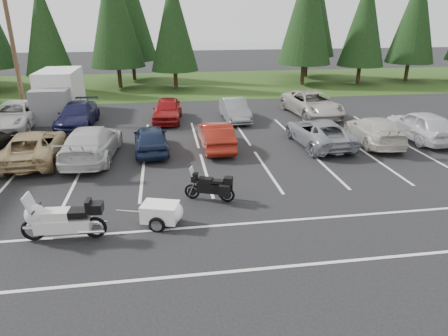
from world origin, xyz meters
TOP-DOWN VIEW (x-y plane):
  - ground at (0.00, 0.00)m, footprint 120.00×120.00m
  - grass_strip at (0.00, 24.00)m, footprint 80.00×16.00m
  - lake_water at (4.00, 55.00)m, footprint 70.00×50.00m
  - utility_pole at (-10.00, 12.00)m, footprint 1.60×0.26m
  - box_truck at (-8.00, 12.50)m, footprint 2.40×5.60m
  - stall_markings at (0.00, 2.00)m, footprint 32.00×16.00m
  - conifer_3 at (-10.50, 21.40)m, footprint 3.87×3.87m
  - conifer_4 at (-5.00, 22.90)m, footprint 4.80×4.80m
  - conifer_5 at (0.00, 21.60)m, footprint 4.14×4.14m
  - conifer_6 at (12.00, 22.10)m, footprint 4.93×4.93m
  - conifer_7 at (17.50, 21.80)m, footprint 4.27×4.27m
  - conifer_8 at (23.00, 22.60)m, footprint 4.53×4.53m
  - conifer_back_b at (-4.00, 27.50)m, footprint 4.97×4.97m
  - conifer_back_c at (14.00, 26.80)m, footprint 5.50×5.50m
  - car_near_2 at (-7.20, 3.80)m, footprint 2.67×5.24m
  - car_near_3 at (-4.59, 3.74)m, footprint 2.57×5.49m
  - car_near_4 at (-1.86, 4.31)m, footprint 1.85×4.09m
  - car_near_5 at (1.38, 4.37)m, footprint 1.49×4.16m
  - car_near_6 at (6.70, 4.10)m, footprint 2.58×5.07m
  - car_near_7 at (9.72, 4.02)m, footprint 2.38×4.92m
  - car_near_8 at (12.51, 4.20)m, footprint 1.96×4.71m
  - car_far_0 at (-10.01, 10.25)m, footprint 2.69×5.42m
  - car_far_1 at (-6.32, 9.69)m, footprint 2.17×4.93m
  - car_far_2 at (-0.95, 10.28)m, footprint 2.09×4.36m
  - car_far_3 at (3.30, 9.82)m, footprint 1.54×4.11m
  - car_far_4 at (8.62, 10.30)m, footprint 3.12×5.85m
  - touring_motorcycle at (-4.33, -3.61)m, footprint 2.86×1.03m
  - cargo_trailer at (-1.43, -3.15)m, footprint 1.86×1.38m
  - adventure_motorcycle at (0.34, -1.58)m, footprint 2.22×1.44m

SIDE VIEW (x-z plane):
  - ground at x=0.00m, z-range 0.00..0.00m
  - lake_water at x=4.00m, z-range -0.01..0.01m
  - stall_markings at x=0.00m, z-range 0.00..0.01m
  - grass_strip at x=0.00m, z-range 0.00..0.01m
  - cargo_trailer at x=-1.43m, z-range 0.00..0.77m
  - adventure_motorcycle at x=0.34m, z-range 0.00..1.28m
  - car_far_3 at x=3.30m, z-range 0.00..1.34m
  - car_near_4 at x=-1.86m, z-range 0.00..1.36m
  - car_near_5 at x=1.38m, z-range 0.00..1.37m
  - car_near_6 at x=6.70m, z-range 0.00..1.37m
  - car_near_7 at x=9.72m, z-range 0.00..1.38m
  - car_far_1 at x=-6.32m, z-range 0.00..1.41m
  - car_near_2 at x=-7.20m, z-range 0.00..1.42m
  - car_far_2 at x=-0.95m, z-range 0.00..1.44m
  - car_far_0 at x=-10.01m, z-range 0.00..1.48m
  - car_near_3 at x=-4.59m, z-range 0.00..1.55m
  - touring_motorcycle at x=-4.33m, z-range 0.00..1.56m
  - car_far_4 at x=8.62m, z-range 0.00..1.56m
  - car_near_8 at x=12.51m, z-range 0.00..1.60m
  - box_truck at x=-8.00m, z-range 0.00..2.90m
  - utility_pole at x=-10.00m, z-range 0.20..9.20m
  - conifer_3 at x=-10.50m, z-range 0.76..9.78m
  - conifer_5 at x=0.00m, z-range 0.81..10.45m
  - conifer_7 at x=17.50m, z-range 0.84..10.78m
  - conifer_8 at x=23.00m, z-range 0.89..11.45m
  - conifer_4 at x=-5.00m, z-range 0.95..12.12m
  - conifer_6 at x=12.00m, z-range 0.97..12.45m
  - conifer_back_b at x=-4.00m, z-range 0.98..12.56m
  - conifer_back_c at x=14.00m, z-range 1.09..13.90m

